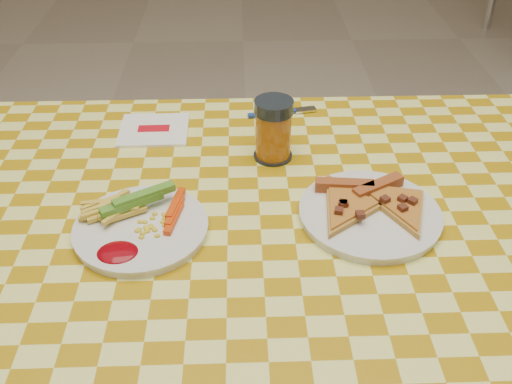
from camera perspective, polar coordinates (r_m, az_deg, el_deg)
The scene contains 8 objects.
table at distance 0.93m, azimuth 0.45°, elevation -7.22°, with size 1.28×0.88×0.76m.
plate_left at distance 0.89m, azimuth -11.40°, elevation -3.70°, with size 0.20×0.20×0.01m, color white.
plate_right at distance 0.92m, azimuth 11.28°, elevation -2.26°, with size 0.22×0.22×0.01m, color white.
fries_veggies at distance 0.89m, azimuth -11.94°, elevation -2.25°, with size 0.18×0.17×0.04m.
pizza_slices at distance 0.92m, azimuth 11.34°, elevation -1.02°, with size 0.24×0.22×0.02m.
drink_glass at distance 1.02m, azimuth 1.75°, elevation 6.20°, with size 0.07×0.07×0.11m.
napkin at distance 1.14m, azimuth -10.17°, elevation 6.14°, with size 0.13×0.12×0.01m.
fork at distance 1.19m, azimuth 2.74°, elevation 7.99°, with size 0.14×0.04×0.01m.
Camera 1 is at (-0.03, -0.67, 1.33)m, focal length 40.00 mm.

